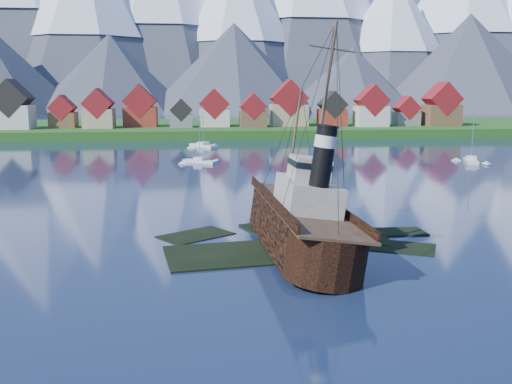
{
  "coord_description": "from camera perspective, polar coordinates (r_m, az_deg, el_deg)",
  "views": [
    {
      "loc": [
        -8.74,
        -58.46,
        16.76
      ],
      "look_at": [
        -1.97,
        6.0,
        5.0
      ],
      "focal_mm": 40.0,
      "sensor_mm": 36.0,
      "label": 1
    }
  ],
  "objects": [
    {
      "name": "ground",
      "position": [
        61.44,
        2.42,
        -5.56
      ],
      "size": [
        1400.0,
        1400.0,
        0.0
      ],
      "primitive_type": "plane",
      "color": "#172441",
      "rests_on": "ground"
    },
    {
      "name": "shore_bank",
      "position": [
        229.24,
        -3.81,
        6.07
      ],
      "size": [
        600.0,
        80.0,
        3.2
      ],
      "primitive_type": "cube",
      "color": "#194814",
      "rests_on": "ground"
    },
    {
      "name": "town",
      "position": [
        212.19,
        -12.71,
        7.93
      ],
      "size": [
        250.96,
        16.69,
        17.3
      ],
      "color": "maroon",
      "rests_on": "ground"
    },
    {
      "name": "sailboat_d",
      "position": [
        140.45,
        20.7,
        2.89
      ],
      "size": [
        5.45,
        9.76,
        12.98
      ],
      "rotation": [
        0.0,
        0.0,
        -0.34
      ],
      "color": "silver",
      "rests_on": "ground"
    },
    {
      "name": "seawall",
      "position": [
        191.39,
        -3.37,
        5.24
      ],
      "size": [
        600.0,
        2.5,
        2.0
      ],
      "primitive_type": "cube",
      "color": "#3F3D38",
      "rests_on": "ground"
    },
    {
      "name": "tugboat_wreck",
      "position": [
        61.49,
        3.84,
        -2.59
      ],
      "size": [
        7.2,
        31.02,
        24.58
      ],
      "rotation": [
        0.0,
        0.13,
        0.04
      ],
      "color": "black",
      "rests_on": "ground"
    },
    {
      "name": "sailboat_e",
      "position": [
        167.46,
        -5.28,
        4.59
      ],
      "size": [
        8.36,
        10.44,
        12.55
      ],
      "rotation": [
        0.0,
        0.0,
        0.6
      ],
      "color": "silver",
      "rests_on": "ground"
    },
    {
      "name": "shoal",
      "position": [
        63.85,
        3.72,
        -5.28
      ],
      "size": [
        31.71,
        21.24,
        1.14
      ],
      "color": "black",
      "rests_on": "ground"
    },
    {
      "name": "sailboat_c",
      "position": [
        131.39,
        -5.63,
        3.01
      ],
      "size": [
        8.17,
        6.91,
        11.1
      ],
      "rotation": [
        0.0,
        0.0,
        0.92
      ],
      "color": "silver",
      "rests_on": "ground"
    },
    {
      "name": "mountains",
      "position": [
        544.64,
        -5.36,
        17.9
      ],
      "size": [
        965.0,
        340.0,
        205.0
      ],
      "color": "#2D333D",
      "rests_on": "ground"
    }
  ]
}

